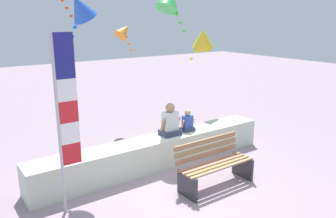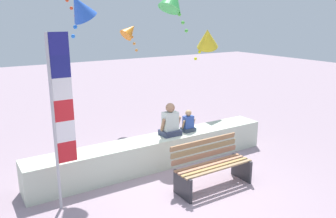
# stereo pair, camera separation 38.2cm
# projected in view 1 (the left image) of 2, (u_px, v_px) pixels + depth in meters

# --- Properties ---
(ground_plane) EXTENTS (40.00, 40.00, 0.00)m
(ground_plane) POSITION_uv_depth(u_px,v_px,m) (192.00, 188.00, 6.51)
(ground_plane) COLOR gray
(seawall_ledge) EXTENTS (5.50, 0.64, 0.64)m
(seawall_ledge) POSITION_uv_depth(u_px,v_px,m) (156.00, 152.00, 7.40)
(seawall_ledge) COLOR beige
(seawall_ledge) RESTS_ON ground
(park_bench) EXTENTS (1.55, 0.61, 0.88)m
(park_bench) POSITION_uv_depth(u_px,v_px,m) (214.00, 165.00, 6.53)
(park_bench) COLOR #997B55
(park_bench) RESTS_ON ground
(person_adult) EXTENTS (0.47, 0.35, 0.72)m
(person_adult) POSITION_uv_depth(u_px,v_px,m) (170.00, 123.00, 7.46)
(person_adult) COLOR #2D344F
(person_adult) RESTS_ON seawall_ledge
(person_child) EXTENTS (0.33, 0.24, 0.50)m
(person_child) POSITION_uv_depth(u_px,v_px,m) (187.00, 123.00, 7.75)
(person_child) COLOR #2C3749
(person_child) RESTS_ON seawall_ledge
(flag_banner) EXTENTS (0.36, 0.05, 2.93)m
(flag_banner) POSITION_uv_depth(u_px,v_px,m) (64.00, 112.00, 5.36)
(flag_banner) COLOR #B7B7BC
(flag_banner) RESTS_ON ground
(kite_yellow) EXTENTS (0.90, 0.91, 0.93)m
(kite_yellow) POSITION_uv_depth(u_px,v_px,m) (203.00, 38.00, 8.99)
(kite_yellow) COLOR yellow
(kite_orange) EXTENTS (0.63, 0.58, 0.87)m
(kite_orange) POSITION_uv_depth(u_px,v_px,m) (124.00, 31.00, 9.79)
(kite_orange) COLOR orange
(kite_blue) EXTENTS (0.74, 0.64, 0.90)m
(kite_blue) POSITION_uv_depth(u_px,v_px,m) (80.00, 8.00, 6.32)
(kite_blue) COLOR blue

